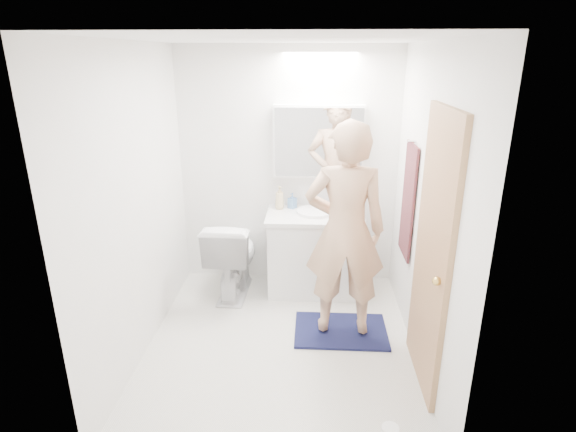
# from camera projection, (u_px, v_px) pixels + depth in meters

# --- Properties ---
(floor) EXTENTS (2.50, 2.50, 0.00)m
(floor) POSITION_uv_depth(u_px,v_px,m) (281.00, 343.00, 3.88)
(floor) COLOR silver
(floor) RESTS_ON ground
(ceiling) EXTENTS (2.50, 2.50, 0.00)m
(ceiling) POSITION_uv_depth(u_px,v_px,m) (279.00, 39.00, 3.07)
(ceiling) COLOR white
(ceiling) RESTS_ON floor
(wall_back) EXTENTS (2.50, 0.00, 2.50)m
(wall_back) POSITION_uv_depth(u_px,v_px,m) (288.00, 169.00, 4.65)
(wall_back) COLOR white
(wall_back) RESTS_ON floor
(wall_front) EXTENTS (2.50, 0.00, 2.50)m
(wall_front) POSITION_uv_depth(u_px,v_px,m) (262.00, 287.00, 2.30)
(wall_front) COLOR white
(wall_front) RESTS_ON floor
(wall_left) EXTENTS (0.00, 2.50, 2.50)m
(wall_left) POSITION_uv_depth(u_px,v_px,m) (137.00, 206.00, 3.53)
(wall_left) COLOR white
(wall_left) RESTS_ON floor
(wall_right) EXTENTS (0.00, 2.50, 2.50)m
(wall_right) POSITION_uv_depth(u_px,v_px,m) (427.00, 211.00, 3.42)
(wall_right) COLOR white
(wall_right) RESTS_ON floor
(vanity_cabinet) EXTENTS (0.90, 0.55, 0.78)m
(vanity_cabinet) POSITION_uv_depth(u_px,v_px,m) (314.00, 254.00, 4.64)
(vanity_cabinet) COLOR white
(vanity_cabinet) RESTS_ON floor
(countertop) EXTENTS (0.95, 0.58, 0.04)m
(countertop) POSITION_uv_depth(u_px,v_px,m) (315.00, 216.00, 4.50)
(countertop) COLOR white
(countertop) RESTS_ON vanity_cabinet
(sink_basin) EXTENTS (0.36, 0.36, 0.03)m
(sink_basin) POSITION_uv_depth(u_px,v_px,m) (315.00, 212.00, 4.52)
(sink_basin) COLOR white
(sink_basin) RESTS_ON countertop
(faucet) EXTENTS (0.02, 0.02, 0.16)m
(faucet) POSITION_uv_depth(u_px,v_px,m) (315.00, 200.00, 4.68)
(faucet) COLOR #B3B3B8
(faucet) RESTS_ON countertop
(medicine_cabinet) EXTENTS (0.88, 0.14, 0.70)m
(medicine_cabinet) POSITION_uv_depth(u_px,v_px,m) (319.00, 141.00, 4.47)
(medicine_cabinet) COLOR white
(medicine_cabinet) RESTS_ON wall_back
(mirror_panel) EXTENTS (0.84, 0.01, 0.66)m
(mirror_panel) POSITION_uv_depth(u_px,v_px,m) (319.00, 143.00, 4.39)
(mirror_panel) COLOR silver
(mirror_panel) RESTS_ON medicine_cabinet
(toilet) EXTENTS (0.48, 0.81, 0.80)m
(toilet) POSITION_uv_depth(u_px,v_px,m) (233.00, 256.00, 4.57)
(toilet) COLOR white
(toilet) RESTS_ON floor
(bath_rug) EXTENTS (0.80, 0.55, 0.02)m
(bath_rug) POSITION_uv_depth(u_px,v_px,m) (341.00, 331.00, 4.02)
(bath_rug) COLOR #131138
(bath_rug) RESTS_ON floor
(person) EXTENTS (0.66, 0.43, 1.81)m
(person) POSITION_uv_depth(u_px,v_px,m) (345.00, 231.00, 3.71)
(person) COLOR tan
(person) RESTS_ON bath_rug
(door) EXTENTS (0.04, 0.80, 2.00)m
(door) POSITION_uv_depth(u_px,v_px,m) (433.00, 254.00, 3.16)
(door) COLOR tan
(door) RESTS_ON wall_right
(door_knob) EXTENTS (0.06, 0.06, 0.06)m
(door_knob) POSITION_uv_depth(u_px,v_px,m) (437.00, 281.00, 2.90)
(door_knob) COLOR gold
(door_knob) RESTS_ON door
(towel) EXTENTS (0.02, 0.42, 1.00)m
(towel) POSITION_uv_depth(u_px,v_px,m) (408.00, 201.00, 3.97)
(towel) COLOR #111835
(towel) RESTS_ON wall_right
(towel_hook) EXTENTS (0.07, 0.02, 0.02)m
(towel_hook) POSITION_uv_depth(u_px,v_px,m) (412.00, 141.00, 3.80)
(towel_hook) COLOR silver
(towel_hook) RESTS_ON wall_right
(soap_bottle_a) EXTENTS (0.13, 0.13, 0.24)m
(soap_bottle_a) POSITION_uv_depth(u_px,v_px,m) (280.00, 198.00, 4.62)
(soap_bottle_a) COLOR tan
(soap_bottle_a) RESTS_ON countertop
(soap_bottle_b) EXTENTS (0.10, 0.10, 0.16)m
(soap_bottle_b) POSITION_uv_depth(u_px,v_px,m) (292.00, 201.00, 4.65)
(soap_bottle_b) COLOR #5581B8
(soap_bottle_b) RESTS_ON countertop
(toothbrush_cup) EXTENTS (0.11, 0.11, 0.09)m
(toothbrush_cup) POSITION_uv_depth(u_px,v_px,m) (334.00, 205.00, 4.62)
(toothbrush_cup) COLOR #3E4BBB
(toothbrush_cup) RESTS_ON countertop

